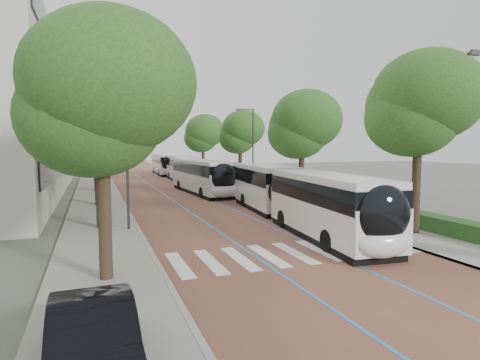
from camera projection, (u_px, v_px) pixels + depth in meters
The scene contains 19 objects.
ground at pixel (302, 260), 16.20m from camera, with size 160.00×160.00×0.00m, color #51544C.
road at pixel (155, 180), 53.59m from camera, with size 11.00×140.00×0.02m, color brown.
sidewalk_left at pixel (96, 181), 50.99m from camera, with size 4.00×140.00×0.12m, color gray.
sidewalk_right at pixel (209, 178), 56.17m from camera, with size 4.00×140.00×0.12m, color gray.
kerb_left at pixel (111, 181), 51.65m from camera, with size 0.20×140.00×0.14m, color gray.
kerb_right at pixel (196, 178), 55.51m from camera, with size 0.20×140.00×0.14m, color gray.
zebra_crossing at pixel (294, 253), 17.21m from camera, with size 10.55×3.60×0.01m.
lane_line_left at pixel (143, 180), 53.03m from camera, with size 0.12×126.00×0.01m, color #287DCB.
lane_line_right at pixel (167, 179), 54.14m from camera, with size 0.12×126.00×0.01m, color #287DCB.
hedge at pixel (469, 231), 19.30m from camera, with size 1.20×14.00×0.80m, color #1B3F16.
streetlight_far at pixel (251, 143), 38.63m from camera, with size 1.82×0.20×8.00m.
lamp_post_left at pixel (127, 155), 21.22m from camera, with size 0.14×0.14×8.00m, color #2E2D30.
trees_left at pixel (95, 124), 38.27m from camera, with size 6.48×61.03×10.24m.
trees_right at pixel (259, 130), 39.46m from camera, with size 5.82×47.63×8.81m.
lead_bus at pixel (297, 197), 23.39m from camera, with size 4.13×18.54×3.20m.
bus_queued_0 at pixel (203, 177), 38.10m from camera, with size 3.25×12.52×3.20m.
bus_queued_1 at pixel (183, 169), 50.87m from camera, with size 3.15×12.51×3.20m.
bus_queued_2 at pixel (164, 164), 63.12m from camera, with size 2.92×12.47×3.20m.
parked_car at pixel (93, 343), 7.62m from camera, with size 1.61×4.62×1.52m, color black.
Camera 1 is at (-7.84, -14.01, 4.64)m, focal length 30.00 mm.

